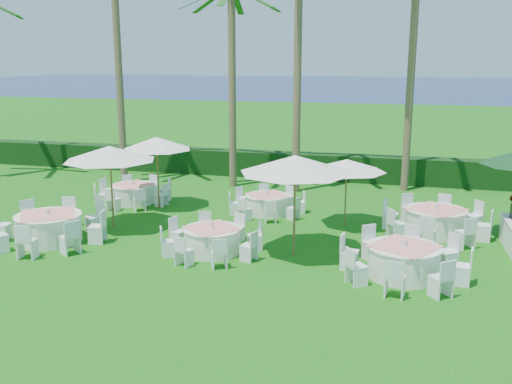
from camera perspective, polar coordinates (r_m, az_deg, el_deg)
ground at (r=16.12m, az=-5.57°, el=-6.93°), size 120.00×120.00×0.00m
hedge at (r=27.16m, az=3.22°, el=2.71°), size 34.00×1.00×1.20m
ocean at (r=116.42m, az=12.40°, el=10.15°), size 260.00×260.00×0.00m
banquet_table_a at (r=18.72m, az=-20.00°, el=-3.33°), size 3.51×3.51×1.05m
banquet_table_b at (r=16.69m, az=-4.43°, el=-4.77°), size 2.93×2.93×0.90m
banquet_table_c at (r=15.34m, az=14.56°, el=-6.63°), size 3.32×3.32×1.00m
banquet_table_d at (r=22.83m, az=-12.16°, el=-0.11°), size 2.97×2.97×0.90m
banquet_table_e at (r=20.80m, az=1.11°, el=-1.17°), size 2.74×2.74×0.86m
banquet_table_f at (r=19.22m, az=17.53°, el=-2.77°), size 3.38×3.38×1.01m
umbrella_a at (r=19.17m, az=-14.43°, el=3.76°), size 3.01×3.01×2.77m
umbrella_b at (r=15.95m, az=3.93°, el=2.79°), size 3.16×3.16×2.91m
umbrella_c at (r=21.53m, az=-9.91°, el=4.82°), size 2.61×2.61×2.70m
umbrella_d at (r=19.06m, az=9.06°, el=2.65°), size 2.61×2.61×2.30m
palm_a at (r=26.33m, az=-13.61°, el=12.75°), size 4.16×4.40×10.05m
palm_b at (r=24.81m, az=-2.40°, el=11.23°), size 4.12×4.40×8.47m
palm_c at (r=23.84m, az=4.23°, el=15.62°), size 4.40×3.98×12.13m
palm_d at (r=24.77m, az=15.30°, el=12.23°), size 4.40×4.16×9.69m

